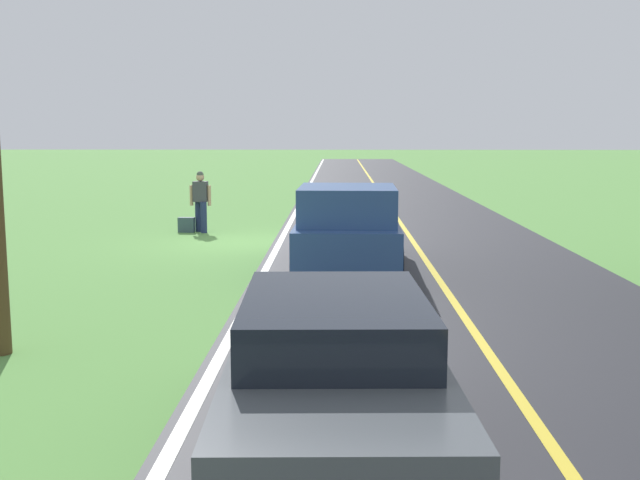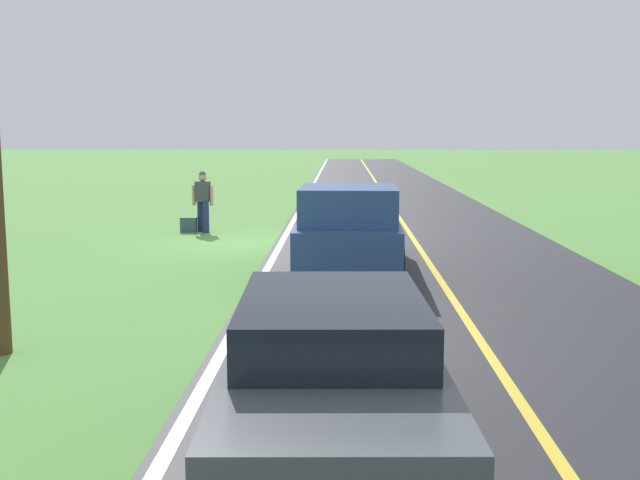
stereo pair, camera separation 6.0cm
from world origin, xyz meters
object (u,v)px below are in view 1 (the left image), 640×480
Objects in this scene: suitcase_carried at (186,225)px; pickup_truck_passing at (348,225)px; hitchhiker_walking at (201,198)px; sedan_ahead_same_lane at (335,371)px.

pickup_truck_passing is (-4.55, 6.03, 0.75)m from suitcase_carried.
hitchhiker_walking is 7.35m from pickup_truck_passing.
pickup_truck_passing is 8.99m from sedan_ahead_same_lane.
pickup_truck_passing is at bearing 124.15° from hitchhiker_walking.
sedan_ahead_same_lane reaches higher than suitcase_carried.
pickup_truck_passing is 1.22× the size of sedan_ahead_same_lane.
hitchhiker_walking is 0.39× the size of sedan_ahead_same_lane.
sedan_ahead_same_lane is (0.23, 8.98, -0.21)m from pickup_truck_passing.
pickup_truck_passing is (-4.13, 6.08, -0.01)m from hitchhiker_walking.
pickup_truck_passing is at bearing -91.44° from sedan_ahead_same_lane.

